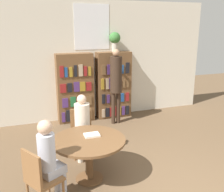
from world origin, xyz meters
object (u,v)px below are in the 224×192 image
(chair_left_side, at_px, (82,130))
(librarian_standing, at_px, (116,79))
(seated_reader_right, at_px, (50,157))
(bookshelf_left, at_px, (75,88))
(flower_vase, at_px, (115,40))
(seated_reader_left, at_px, (83,123))
(bookshelf_right, at_px, (113,85))
(chair_near_camera, at_px, (39,177))
(reading_table, at_px, (89,146))

(chair_left_side, distance_m, librarian_standing, 1.86)
(seated_reader_right, bearing_deg, bookshelf_left, 132.15)
(flower_vase, distance_m, seated_reader_right, 3.93)
(flower_vase, distance_m, seated_reader_left, 2.74)
(bookshelf_left, height_order, librarian_standing, librarian_standing)
(flower_vase, relative_size, librarian_standing, 0.27)
(seated_reader_left, bearing_deg, bookshelf_right, -117.46)
(bookshelf_left, relative_size, seated_reader_left, 1.43)
(bookshelf_left, xyz_separation_m, flower_vase, (1.06, 0.00, 1.18))
(bookshelf_left, xyz_separation_m, chair_near_camera, (-1.15, -3.16, -0.38))
(reading_table, relative_size, seated_reader_left, 0.95)
(bookshelf_left, xyz_separation_m, reading_table, (-0.36, -2.70, -0.28))
(bookshelf_right, bearing_deg, chair_left_side, -125.64)
(chair_near_camera, relative_size, chair_left_side, 1.00)
(bookshelf_left, relative_size, reading_table, 1.51)
(chair_left_side, height_order, seated_reader_left, seated_reader_left)
(bookshelf_left, xyz_separation_m, librarian_standing, (0.91, -0.50, 0.27))
(bookshelf_right, bearing_deg, seated_reader_right, -123.31)
(reading_table, relative_size, chair_near_camera, 1.32)
(flower_vase, height_order, chair_near_camera, flower_vase)
(flower_vase, distance_m, reading_table, 3.39)
(chair_left_side, height_order, seated_reader_right, seated_reader_right)
(flower_vase, bearing_deg, librarian_standing, -106.63)
(bookshelf_right, distance_m, chair_left_side, 2.24)
(chair_near_camera, bearing_deg, seated_reader_right, 90.00)
(reading_table, bearing_deg, seated_reader_left, 83.96)
(bookshelf_left, bearing_deg, chair_left_side, -98.28)
(chair_near_camera, height_order, librarian_standing, librarian_standing)
(seated_reader_right, height_order, librarian_standing, librarian_standing)
(reading_table, bearing_deg, seated_reader_right, -150.04)
(bookshelf_left, xyz_separation_m, bookshelf_right, (1.03, 0.00, 0.00))
(seated_reader_right, bearing_deg, bookshelf_right, 116.74)
(bookshelf_right, distance_m, seated_reader_right, 3.67)
(chair_near_camera, relative_size, seated_reader_right, 0.71)
(bookshelf_left, height_order, seated_reader_left, bookshelf_left)
(chair_near_camera, distance_m, seated_reader_right, 0.28)
(chair_left_side, relative_size, seated_reader_right, 0.71)
(flower_vase, bearing_deg, chair_near_camera, -124.93)
(flower_vase, height_order, seated_reader_right, flower_vase)
(flower_vase, relative_size, chair_left_side, 0.56)
(seated_reader_left, bearing_deg, seated_reader_right, 63.10)
(bookshelf_left, height_order, flower_vase, flower_vase)
(flower_vase, distance_m, chair_near_camera, 4.16)
(reading_table, height_order, librarian_standing, librarian_standing)
(bookshelf_left, distance_m, librarian_standing, 1.07)
(bookshelf_left, height_order, reading_table, bookshelf_left)
(librarian_standing, bearing_deg, seated_reader_left, -128.98)
(chair_left_side, distance_m, seated_reader_left, 0.27)
(librarian_standing, bearing_deg, bookshelf_left, 151.12)
(bookshelf_left, bearing_deg, flower_vase, 0.25)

